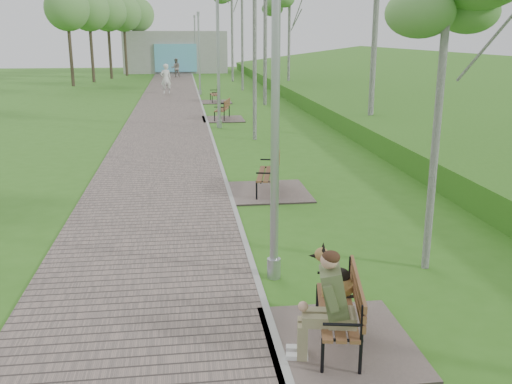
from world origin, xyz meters
TOP-DOWN VIEW (x-y plane):
  - ground at (0.00, 0.00)m, footprint 120.00×120.00m
  - walkway at (-1.75, 21.50)m, footprint 3.50×67.00m
  - kerb at (0.00, 21.50)m, footprint 0.10×67.00m
  - embankment at (12.00, 20.00)m, footprint 14.00×70.00m
  - building_north at (-1.50, 50.97)m, footprint 10.00×5.20m
  - bench_main at (0.69, -2.07)m, footprint 1.81×2.02m
  - bench_second at (0.94, 5.04)m, footprint 1.88×2.09m
  - bench_third at (0.72, 17.44)m, footprint 1.84×2.04m
  - bench_far at (0.80, 24.24)m, footprint 1.76×1.96m
  - lamp_post_near at (0.28, 0.06)m, footprint 0.22×0.22m
  - lamp_post_second at (0.43, 15.14)m, footprint 0.21×0.21m
  - lamp_post_third at (0.12, 28.65)m, footprint 0.20×0.20m
  - lamp_post_far at (0.40, 48.54)m, footprint 0.21×0.21m
  - pedestrian_near at (-2.03, 29.26)m, footprint 0.80×0.63m
  - pedestrian_far at (-1.48, 43.75)m, footprint 0.85×0.69m

SIDE VIEW (x-z plane):
  - ground at x=0.00m, z-range 0.00..0.00m
  - embankment at x=12.00m, z-range -0.80..0.80m
  - walkway at x=-1.75m, z-range 0.00..0.04m
  - kerb at x=0.00m, z-range 0.00..0.05m
  - bench_far at x=0.80m, z-range -0.34..0.74m
  - bench_third at x=0.72m, z-range -0.35..0.77m
  - bench_second at x=0.94m, z-range -0.36..0.79m
  - bench_main at x=0.69m, z-range -0.35..1.24m
  - pedestrian_far at x=-1.48m, z-range 0.00..1.65m
  - pedestrian_near at x=-2.03m, z-range 0.00..1.91m
  - building_north at x=-1.50m, z-range -0.01..3.99m
  - lamp_post_third at x=0.12m, z-range -0.17..4.89m
  - lamp_post_far at x=0.40m, z-range -0.18..5.28m
  - lamp_post_second at x=0.43m, z-range -0.18..5.32m
  - lamp_post_near at x=0.28m, z-range -0.18..5.41m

